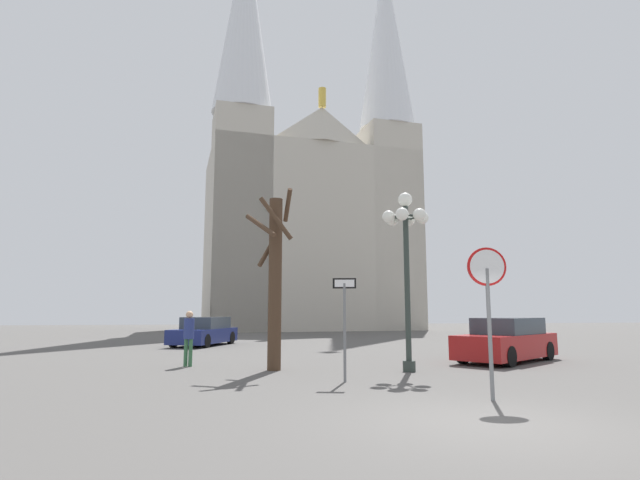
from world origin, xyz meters
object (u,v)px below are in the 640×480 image
object	(u,v)px
cathedral	(310,201)
parked_car_near_navy	(204,332)
parked_car_far_red	(507,341)
street_lamp	(406,240)
bare_tree	(275,276)
pedestrian_walking	(189,333)
stop_sign	(488,292)
one_way_arrow_sign	(345,317)

from	to	relation	value
cathedral	parked_car_near_navy	xyz separation A→B (m)	(-8.53, -20.77, -11.63)
cathedral	parked_car_far_red	distance (m)	33.00
cathedral	street_lamp	distance (m)	34.09
bare_tree	pedestrian_walking	distance (m)	3.38
stop_sign	one_way_arrow_sign	distance (m)	3.74
bare_tree	parked_car_near_navy	xyz separation A→B (m)	(-2.59, 11.21, -2.06)
stop_sign	one_way_arrow_sign	size ratio (longest dim) A/B	1.18
cathedral	pedestrian_walking	bearing A→B (deg)	-105.52
street_lamp	parked_car_far_red	world-z (taller)	street_lamp
cathedral	parked_car_far_red	xyz separation A→B (m)	(2.08, -30.82, -11.60)
stop_sign	bare_tree	xyz separation A→B (m)	(-3.75, 5.63, 0.66)
parked_car_near_navy	cathedral	bearing A→B (deg)	67.67
street_lamp	bare_tree	bearing A→B (deg)	165.72
bare_tree	parked_car_near_navy	bearing A→B (deg)	103.03
street_lamp	parked_car_far_red	xyz separation A→B (m)	(4.26, 2.11, -3.08)
stop_sign	pedestrian_walking	xyz separation A→B (m)	(-6.29, 7.09, -1.04)
parked_car_near_navy	pedestrian_walking	xyz separation A→B (m)	(0.06, -9.75, 0.37)
pedestrian_walking	one_way_arrow_sign	bearing A→B (deg)	-45.63
cathedral	pedestrian_walking	xyz separation A→B (m)	(-8.48, -30.51, -11.26)
stop_sign	parked_car_near_navy	distance (m)	18.05
pedestrian_walking	parked_car_far_red	bearing A→B (deg)	-1.70
cathedral	stop_sign	distance (m)	39.03
parked_car_near_navy	bare_tree	bearing A→B (deg)	-76.97
stop_sign	street_lamp	distance (m)	4.97
stop_sign	pedestrian_walking	bearing A→B (deg)	131.57
bare_tree	parked_car_far_red	bearing A→B (deg)	8.16
one_way_arrow_sign	parked_car_near_navy	bearing A→B (deg)	106.48
one_way_arrow_sign	parked_car_near_navy	xyz separation A→B (m)	(-4.11, 13.89, -0.89)
stop_sign	parked_car_near_navy	size ratio (longest dim) A/B	0.62
stop_sign	parked_car_far_red	world-z (taller)	stop_sign
bare_tree	parked_car_far_red	size ratio (longest dim) A/B	1.14
stop_sign	parked_car_far_red	bearing A→B (deg)	57.83
one_way_arrow_sign	parked_car_near_navy	size ratio (longest dim) A/B	0.53
cathedral	parked_car_near_navy	distance (m)	25.28
street_lamp	parked_car_near_navy	world-z (taller)	street_lamp
parked_car_near_navy	parked_car_far_red	distance (m)	14.62
bare_tree	stop_sign	bearing A→B (deg)	-56.31
cathedral	stop_sign	size ratio (longest dim) A/B	13.18
bare_tree	pedestrian_walking	world-z (taller)	bare_tree
stop_sign	street_lamp	xyz separation A→B (m)	(0.01, 4.67, 1.70)
parked_car_near_navy	pedestrian_walking	size ratio (longest dim) A/B	2.81
stop_sign	pedestrian_walking	distance (m)	9.54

